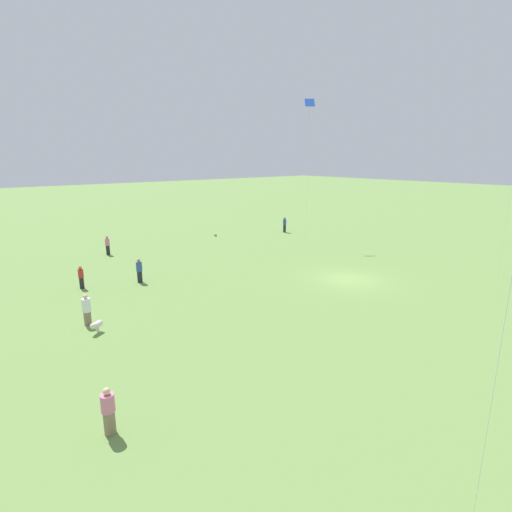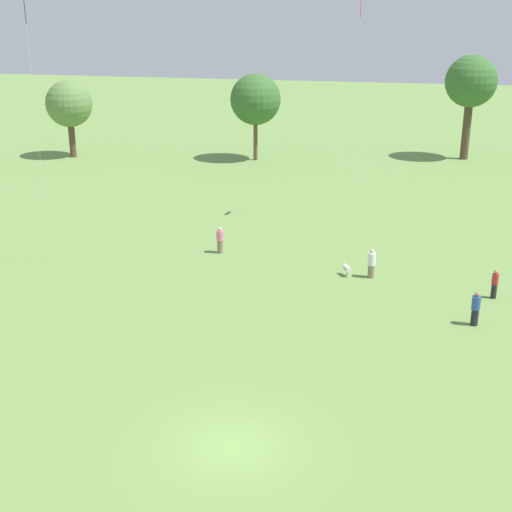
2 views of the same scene
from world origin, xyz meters
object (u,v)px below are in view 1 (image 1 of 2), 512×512
at_px(person_5, 81,277).
at_px(person_10, 108,246).
at_px(person_4, 285,225).
at_px(person_2, 87,310).
at_px(kite_0, 310,109).
at_px(picnic_bag_2, 215,235).
at_px(person_8, 139,271).
at_px(dog_0, 96,325).
at_px(person_6, 108,411).

height_order(person_5, person_10, person_10).
bearing_deg(person_4, person_2, -113.10).
bearing_deg(kite_0, picnic_bag_2, -153.87).
xyz_separation_m(person_5, person_8, (-1.25, -3.69, 0.06)).
bearing_deg(picnic_bag_2, person_8, 128.18).
relative_size(person_2, person_4, 0.95).
height_order(person_10, picnic_bag_2, person_10).
relative_size(person_4, person_5, 1.12).
xyz_separation_m(person_4, person_5, (-6.46, 25.47, -0.10)).
relative_size(person_5, dog_0, 2.30).
bearing_deg(person_5, person_6, -18.99).
xyz_separation_m(person_2, person_4, (13.06, -27.12, 0.06)).
relative_size(person_5, person_8, 0.92).
height_order(person_4, picnic_bag_2, person_4).
bearing_deg(dog_0, person_10, -54.97).
xyz_separation_m(person_2, person_5, (6.60, -1.65, -0.03)).
bearing_deg(person_2, person_8, 117.25).
height_order(person_8, kite_0, kite_0).
distance_m(person_6, person_8, 16.74).
relative_size(person_6, person_8, 0.95).
bearing_deg(kite_0, dog_0, -79.02).
distance_m(person_8, kite_0, 23.74).
height_order(person_6, person_10, person_10).
distance_m(person_5, person_8, 3.90).
relative_size(person_6, picnic_bag_2, 4.64).
relative_size(person_6, dog_0, 2.38).
bearing_deg(person_8, person_4, 57.48).
bearing_deg(picnic_bag_2, person_10, 94.88).
bearing_deg(person_5, picnic_bag_2, 113.45).
bearing_deg(person_8, person_6, -78.99).
relative_size(person_6, kite_0, 0.12).
bearing_deg(person_2, person_5, 148.14).
bearing_deg(person_5, person_2, -19.44).
height_order(person_2, picnic_bag_2, person_2).
distance_m(person_8, dog_0, 8.64).
relative_size(person_5, person_10, 0.91).
relative_size(person_10, dog_0, 2.53).
bearing_deg(picnic_bag_2, kite_0, -144.84).
distance_m(person_4, kite_0, 13.80).
relative_size(dog_0, picnic_bag_2, 1.95).
bearing_deg(person_8, person_10, 120.94).
relative_size(person_8, dog_0, 2.50).
relative_size(person_4, picnic_bag_2, 5.03).
distance_m(person_2, dog_0, 1.47).
bearing_deg(person_4, kite_0, -68.22).
height_order(person_5, kite_0, kite_0).
distance_m(kite_0, dog_0, 29.92).
bearing_deg(person_2, dog_0, -18.30).
bearing_deg(person_8, person_2, -96.93).
distance_m(person_2, person_6, 9.83).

